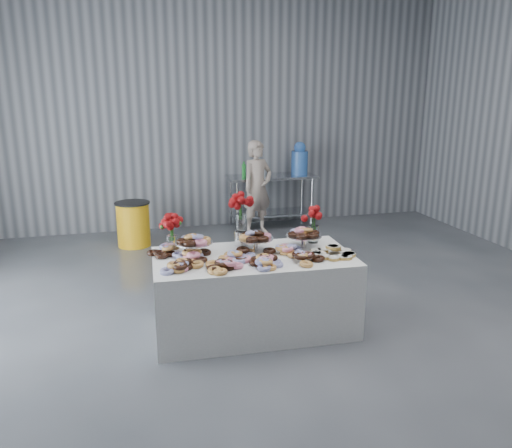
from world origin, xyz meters
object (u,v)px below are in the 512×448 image
(prep_table, at_px, (271,192))
(display_table, at_px, (253,292))
(person, at_px, (258,188))
(water_jug, at_px, (300,160))
(trash_barrel, at_px, (133,224))

(prep_table, bearing_deg, display_table, -109.13)
(prep_table, relative_size, person, 0.98)
(display_table, xyz_separation_m, water_jug, (1.75, 3.61, 0.77))
(water_jug, distance_m, trash_barrel, 2.98)
(water_jug, bearing_deg, display_table, -115.89)
(water_jug, bearing_deg, prep_table, 180.00)
(water_jug, height_order, person, person)
(trash_barrel, bearing_deg, water_jug, 10.14)
(display_table, height_order, water_jug, water_jug)
(water_jug, relative_size, trash_barrel, 0.82)
(display_table, height_order, person, person)
(trash_barrel, bearing_deg, display_table, -71.09)
(display_table, bearing_deg, person, 74.28)
(display_table, bearing_deg, prep_table, 70.87)
(prep_table, height_order, person, person)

